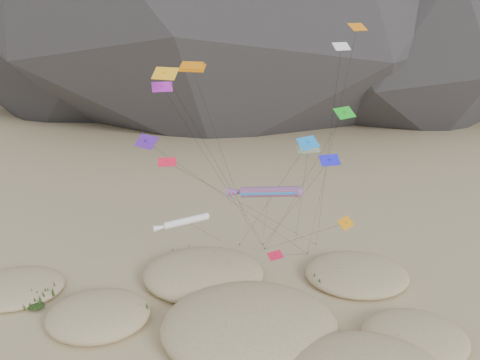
# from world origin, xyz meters

# --- Properties ---
(dunes) EXTENTS (52.32, 34.24, 4.15)m
(dunes) POSITION_xyz_m (-0.16, 3.24, 0.75)
(dunes) COLOR #CCB789
(dunes) RESTS_ON ground
(dune_grass) EXTENTS (39.70, 29.35, 1.55)m
(dune_grass) POSITION_xyz_m (-0.83, 4.91, 0.84)
(dune_grass) COLOR black
(dune_grass) RESTS_ON ground
(kite_stakes) EXTENTS (19.53, 2.96, 0.30)m
(kite_stakes) POSITION_xyz_m (2.88, 21.74, 0.15)
(kite_stakes) COLOR #3F2D1E
(kite_stakes) RESTS_ON ground
(rainbow_tube_kite) EXTENTS (7.60, 17.14, 14.09)m
(rainbow_tube_kite) POSITION_xyz_m (4.05, 8.95, 13.22)
(rainbow_tube_kite) COLOR red
(rainbow_tube_kite) RESTS_ON ground
(white_tube_kite) EXTENTS (6.90, 16.14, 10.73)m
(white_tube_kite) POSITION_xyz_m (-4.29, 8.96, 10.14)
(white_tube_kite) COLOR white
(white_tube_kite) RESTS_ON ground
(orange_parafoil) EXTENTS (8.42, 11.73, 24.99)m
(orange_parafoil) POSITION_xyz_m (-3.23, 17.15, 24.21)
(orange_parafoil) COLOR orange
(orange_parafoil) RESTS_ON ground
(multi_parafoil) EXTENTS (2.49, 10.28, 17.02)m
(multi_parafoil) POSITION_xyz_m (8.77, 12.70, 16.40)
(multi_parafoil) COLOR orange
(multi_parafoil) RESTS_ON ground
(delta_kites) EXTENTS (24.11, 17.27, 28.84)m
(delta_kites) POSITION_xyz_m (3.97, 10.52, 18.72)
(delta_kites) COLOR orange
(delta_kites) RESTS_ON ground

